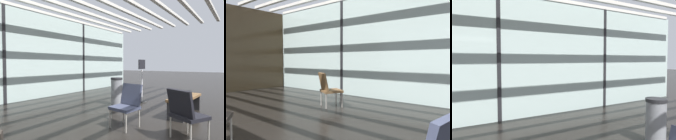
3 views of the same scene
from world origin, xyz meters
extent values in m
cube|color=#A3B7B2|center=(0.00, 5.20, 1.61)|extent=(14.00, 0.08, 3.22)
cube|color=black|center=(0.00, 5.20, 1.61)|extent=(0.10, 0.12, 3.22)
cube|color=black|center=(3.50, 5.20, 1.61)|extent=(0.10, 0.12, 3.22)
cube|color=beige|center=(0.00, 5.20, 3.27)|extent=(13.72, 0.12, 0.10)
ellipsoid|color=#B2BCD6|center=(1.60, 9.65, 2.10)|extent=(13.92, 4.19, 4.19)
sphere|color=black|center=(1.37, 7.72, 2.41)|extent=(0.28, 0.28, 0.28)
cube|color=black|center=(0.71, -0.28, 0.40)|extent=(0.65, 0.65, 0.06)
cube|color=black|center=(0.52, -0.18, 0.65)|extent=(0.34, 0.49, 0.44)
cylinder|color=gray|center=(0.80, -0.56, 0.18)|extent=(0.03, 0.03, 0.37)
cylinder|color=gray|center=(0.99, -0.19, 0.18)|extent=(0.03, 0.03, 0.37)
cylinder|color=gray|center=(0.43, -0.37, 0.18)|extent=(0.03, 0.03, 0.37)
cylinder|color=gray|center=(0.62, 0.01, 0.18)|extent=(0.03, 0.03, 0.37)
cube|color=#33384C|center=(0.54, 0.91, 0.40)|extent=(0.54, 0.54, 0.06)
cube|color=#33384C|center=(0.76, 0.89, 0.65)|extent=(0.20, 0.49, 0.44)
cylinder|color=gray|center=(0.36, 1.15, 0.18)|extent=(0.03, 0.03, 0.37)
cylinder|color=gray|center=(0.31, 0.73, 0.18)|extent=(0.03, 0.03, 0.37)
cylinder|color=gray|center=(0.78, 1.09, 0.18)|extent=(0.03, 0.03, 0.37)
cylinder|color=gray|center=(0.72, 0.68, 0.18)|extent=(0.03, 0.03, 0.37)
cube|color=brown|center=(2.22, 0.17, 0.44)|extent=(1.52, 0.49, 0.06)
cube|color=#262628|center=(2.89, 0.13, 0.21)|extent=(0.06, 0.36, 0.41)
cube|color=#262628|center=(1.55, 0.21, 0.21)|extent=(0.06, 0.36, 0.41)
cylinder|color=slate|center=(2.08, 2.20, 0.40)|extent=(0.36, 0.36, 0.80)
cylinder|color=black|center=(2.08, 2.20, 0.83)|extent=(0.38, 0.38, 0.06)
cylinder|color=#333333|center=(2.91, 1.74, 0.01)|extent=(0.32, 0.32, 0.03)
cylinder|color=#B2B2B7|center=(2.91, 1.74, 0.55)|extent=(0.06, 0.06, 1.10)
cube|color=black|center=(2.91, 1.74, 1.28)|extent=(0.44, 0.03, 0.32)
camera|label=1|loc=(-2.42, -0.98, 1.28)|focal=28.00mm
camera|label=2|loc=(1.07, -0.48, 1.19)|focal=33.55mm
camera|label=3|loc=(-1.35, -0.20, 1.58)|focal=33.98mm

